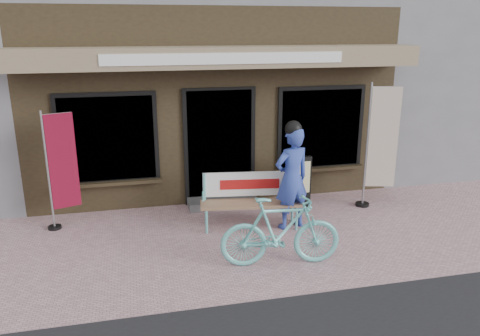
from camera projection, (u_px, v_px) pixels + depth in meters
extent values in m
plane|color=#C2949B|center=(244.00, 246.00, 7.20)|extent=(70.00, 70.00, 0.00)
cube|color=black|center=(196.00, 89.00, 11.34)|extent=(7.00, 6.00, 3.60)
cube|color=gray|center=(222.00, 57.00, 7.94)|extent=(7.00, 0.80, 0.35)
cube|color=white|center=(227.00, 59.00, 7.56)|extent=(4.00, 0.02, 0.18)
cube|color=black|center=(220.00, 147.00, 8.73)|extent=(1.20, 0.06, 2.10)
cube|color=black|center=(220.00, 147.00, 8.72)|extent=(1.35, 0.04, 2.20)
cube|color=black|center=(108.00, 139.00, 8.22)|extent=(1.60, 0.06, 1.50)
cube|color=black|center=(321.00, 128.00, 9.09)|extent=(1.60, 0.06, 1.50)
cube|color=black|center=(108.00, 139.00, 8.22)|extent=(1.75, 0.04, 1.65)
cube|color=black|center=(321.00, 129.00, 9.08)|extent=(1.75, 0.04, 1.65)
cube|color=black|center=(111.00, 183.00, 8.40)|extent=(1.80, 0.18, 0.06)
cube|color=black|center=(320.00, 169.00, 9.26)|extent=(1.80, 0.18, 0.06)
cube|color=#59595B|center=(223.00, 202.00, 8.81)|extent=(1.30, 0.45, 0.15)
cylinder|color=#63C3C0|center=(207.00, 222.00, 7.61)|extent=(0.05, 0.05, 0.39)
cylinder|color=#63C3C0|center=(206.00, 213.00, 7.96)|extent=(0.05, 0.05, 0.39)
cylinder|color=#63C3C0|center=(297.00, 219.00, 7.74)|extent=(0.05, 0.05, 0.39)
cylinder|color=#63C3C0|center=(292.00, 210.00, 8.09)|extent=(0.05, 0.05, 0.39)
cube|color=#916B4F|center=(251.00, 204.00, 7.79)|extent=(1.72, 0.64, 0.05)
cylinder|color=#63C3C0|center=(205.00, 188.00, 7.83)|extent=(0.05, 0.05, 0.51)
cylinder|color=#63C3C0|center=(294.00, 185.00, 7.96)|extent=(0.05, 0.05, 0.51)
cube|color=white|center=(250.00, 184.00, 7.90)|extent=(1.57, 0.25, 0.42)
cube|color=#B21414|center=(250.00, 184.00, 7.88)|extent=(1.00, 0.15, 0.17)
cylinder|color=#63C3C0|center=(203.00, 196.00, 7.67)|extent=(0.09, 0.41, 0.04)
cylinder|color=#63C3C0|center=(298.00, 193.00, 7.81)|extent=(0.09, 0.41, 0.04)
imported|color=#2F44A2|center=(292.00, 178.00, 7.66)|extent=(0.71, 0.56, 1.72)
sphere|color=black|center=(293.00, 129.00, 7.42)|extent=(0.34, 0.34, 0.28)
imported|color=#63C3C0|center=(281.00, 231.00, 6.51)|extent=(1.74, 0.67, 1.02)
cylinder|color=gray|center=(48.00, 172.00, 7.55)|extent=(0.04, 0.04, 2.00)
cylinder|color=gray|center=(56.00, 114.00, 7.40)|extent=(0.43, 0.17, 0.02)
cube|color=maroon|center=(63.00, 161.00, 7.63)|extent=(0.44, 0.18, 1.59)
cylinder|color=black|center=(55.00, 227.00, 7.83)|extent=(0.28, 0.28, 0.05)
cylinder|color=gray|center=(367.00, 146.00, 8.51)|extent=(0.05, 0.05, 2.32)
cylinder|color=gray|center=(387.00, 87.00, 8.19)|extent=(0.52, 0.16, 0.03)
cube|color=beige|center=(383.00, 138.00, 8.46)|extent=(0.52, 0.17, 1.84)
cylinder|color=black|center=(362.00, 204.00, 8.84)|extent=(0.31, 0.31, 0.05)
cube|color=black|center=(298.00, 182.00, 8.63)|extent=(0.49, 0.11, 0.98)
cube|color=beige|center=(299.00, 178.00, 8.55)|extent=(0.41, 0.04, 0.60)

